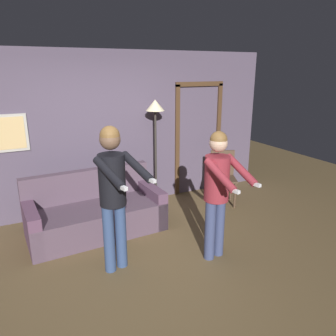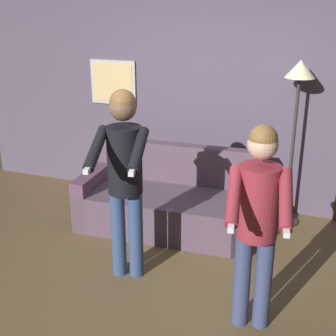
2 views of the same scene
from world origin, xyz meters
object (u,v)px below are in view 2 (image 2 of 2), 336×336
person_standing_right (258,213)px  person_standing_left (124,169)px  torchiere_lamp (298,92)px  couch (168,203)px

person_standing_right → person_standing_left: bearing=165.7°
torchiere_lamp → couch: bearing=-155.3°
torchiere_lamp → person_standing_right: 1.97m
torchiere_lamp → person_standing_right: (-0.05, -1.90, -0.52)m
couch → person_standing_right: (1.17, -1.34, 0.69)m
couch → torchiere_lamp: size_ratio=1.06×
torchiere_lamp → person_standing_right: torchiere_lamp is taller
torchiere_lamp → person_standing_right: size_ratio=1.12×
person_standing_left → person_standing_right: size_ratio=1.07×
couch → person_standing_right: bearing=-48.8°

